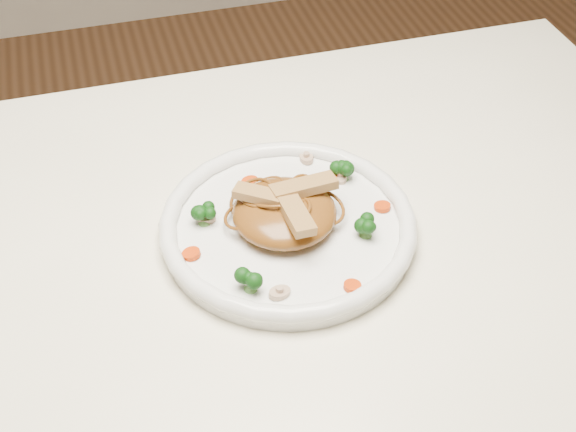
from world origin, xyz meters
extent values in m
cube|color=white|center=(0.00, 0.00, 0.73)|extent=(1.20, 0.80, 0.04)
cylinder|color=brown|center=(0.54, 0.34, 0.35)|extent=(0.06, 0.06, 0.71)
cylinder|color=white|center=(0.06, 0.03, 0.76)|extent=(0.36, 0.36, 0.02)
ellipsoid|color=brown|center=(0.06, 0.03, 0.78)|extent=(0.15, 0.15, 0.04)
cube|color=tan|center=(0.08, 0.04, 0.81)|extent=(0.08, 0.03, 0.01)
cube|color=tan|center=(0.04, 0.04, 0.80)|extent=(0.07, 0.06, 0.01)
cube|color=tan|center=(0.06, 0.01, 0.81)|extent=(0.03, 0.07, 0.01)
cylinder|color=red|center=(0.13, 0.09, 0.77)|extent=(0.03, 0.03, 0.00)
cylinder|color=red|center=(-0.05, 0.01, 0.77)|extent=(0.02, 0.02, 0.00)
cylinder|color=red|center=(0.17, 0.03, 0.77)|extent=(0.03, 0.03, 0.00)
cylinder|color=red|center=(0.04, 0.11, 0.77)|extent=(0.02, 0.02, 0.00)
cylinder|color=red|center=(0.10, -0.08, 0.77)|extent=(0.02, 0.02, 0.00)
cylinder|color=#C5AC93|center=(0.02, -0.07, 0.77)|extent=(0.03, 0.03, 0.01)
cylinder|color=#C5AC93|center=(0.14, 0.09, 0.77)|extent=(0.03, 0.03, 0.01)
cylinder|color=#C5AC93|center=(-0.02, 0.06, 0.77)|extent=(0.03, 0.03, 0.01)
cylinder|color=#C5AC93|center=(0.12, 0.14, 0.77)|extent=(0.02, 0.02, 0.01)
camera|label=1|loc=(-0.11, -0.58, 1.36)|focal=48.50mm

